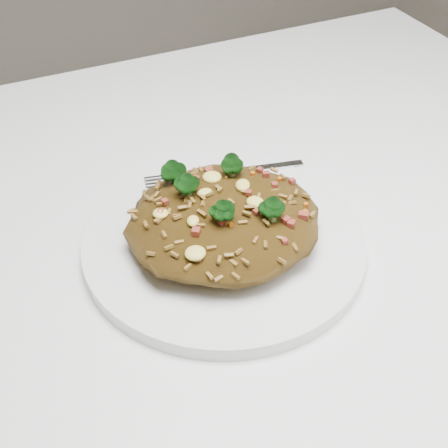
{
  "coord_description": "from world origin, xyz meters",
  "views": [
    {
      "loc": [
        -0.06,
        -0.37,
        1.14
      ],
      "look_at": [
        0.12,
        0.0,
        0.78
      ],
      "focal_mm": 50.0,
      "sensor_mm": 36.0,
      "label": 1
    }
  ],
  "objects_px": {
    "dining_table": "(113,356)",
    "fork": "(233,172)",
    "fried_rice": "(224,213)",
    "plate": "(224,243)"
  },
  "relations": [
    {
      "from": "dining_table",
      "to": "fork",
      "type": "bearing_deg",
      "value": 27.46
    },
    {
      "from": "fried_rice",
      "to": "fork",
      "type": "relative_size",
      "value": 1.06
    },
    {
      "from": "dining_table",
      "to": "plate",
      "type": "distance_m",
      "value": 0.15
    },
    {
      "from": "dining_table",
      "to": "fork",
      "type": "distance_m",
      "value": 0.21
    },
    {
      "from": "dining_table",
      "to": "plate",
      "type": "xyz_separation_m",
      "value": [
        0.12,
        0.0,
        0.1
      ]
    },
    {
      "from": "plate",
      "to": "fried_rice",
      "type": "height_order",
      "value": "fried_rice"
    },
    {
      "from": "dining_table",
      "to": "fried_rice",
      "type": "relative_size",
      "value": 7.01
    },
    {
      "from": "plate",
      "to": "fried_rice",
      "type": "distance_m",
      "value": 0.03
    },
    {
      "from": "fork",
      "to": "fried_rice",
      "type": "bearing_deg",
      "value": -108.14
    },
    {
      "from": "plate",
      "to": "dining_table",
      "type": "bearing_deg",
      "value": -178.81
    }
  ]
}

